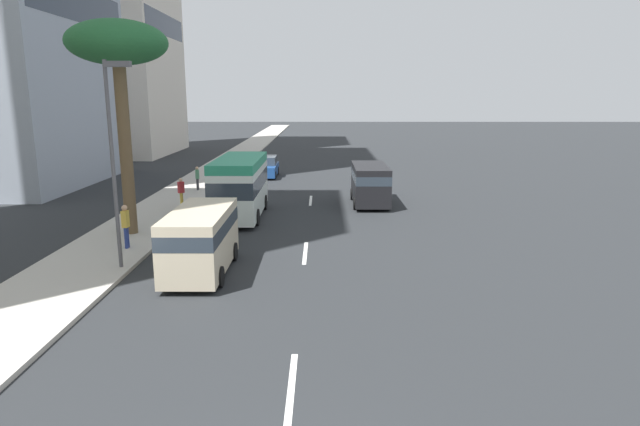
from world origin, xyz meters
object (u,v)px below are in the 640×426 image
Objects in this scene: pedestrian_by_tree at (181,191)px; street_lamp at (114,144)px; van_lead at (370,182)px; palm_tree at (118,49)px; pedestrian_near_lamp at (197,177)px; van_second at (201,237)px; minibus_third at (240,185)px; pedestrian_mid_block at (126,224)px; car_fourth at (266,167)px.

street_lamp is (-11.12, -0.67, 3.64)m from pedestrian_by_tree.
palm_tree reaches higher than van_lead.
pedestrian_near_lamp is at bearing -2.18° from palm_tree.
van_second is 9.31m from minibus_third.
pedestrian_near_lamp is 0.17× the size of palm_tree.
palm_tree reaches higher than pedestrian_near_lamp.
pedestrian_mid_block reaches higher than pedestrian_near_lamp.
van_lead is at bearing -130.55° from pedestrian_near_lamp.
pedestrian_by_tree is at bearing 97.29° from van_lead.
pedestrian_mid_block is at bearing 132.10° from van_lead.
minibus_third is 0.71× the size of palm_tree.
palm_tree is 6.40m from street_lamp.
pedestrian_mid_block is 0.19× the size of palm_tree.
car_fourth is at bearing -179.82° from van_second.
pedestrian_near_lamp is (4.18, 11.28, -0.34)m from van_lead.
street_lamp is at bearing -94.32° from van_second.
van_second is at bearing -140.04° from palm_tree.
minibus_third is 4.22× the size of pedestrian_near_lamp.
car_fourth is 21.57m from pedestrian_mid_block.
minibus_third is 4.28m from pedestrian_by_tree.
van_second reaches higher than pedestrian_by_tree.
van_second is 11.91m from pedestrian_by_tree.
pedestrian_by_tree is at bearing -118.94° from minibus_third.
van_second is 0.67× the size of street_lamp.
van_second is 4.65m from pedestrian_mid_block.
pedestrian_near_lamp is at bearing -166.78° from van_second.
van_second reaches higher than pedestrian_mid_block.
minibus_third reaches higher than pedestrian_by_tree.
pedestrian_mid_block is at bearing 16.91° from street_lamp.
pedestrian_by_tree is at bearing 163.29° from pedestrian_near_lamp.
pedestrian_near_lamp is (16.92, 3.97, -0.33)m from van_second.
car_fourth is 24.29m from street_lamp.
pedestrian_mid_block is at bearing -126.50° from van_second.
car_fourth is 13.18m from pedestrian_by_tree.
van_second is at bearing -0.36° from minibus_third.
minibus_third is at bearing -18.43° from street_lamp.
van_lead is 3.11× the size of pedestrian_near_lamp.
street_lamp is at bearing -18.43° from minibus_third.
pedestrian_by_tree is (11.34, 3.63, -0.29)m from van_second.
palm_tree is 1.27× the size of street_lamp.
car_fourth is 8.10m from pedestrian_near_lamp.
palm_tree is (-7.47, 11.72, 6.99)m from van_lead.
van_lead is 12.03m from pedestrian_near_lamp.
van_lead reaches higher than car_fourth.
pedestrian_by_tree is at bearing -162.23° from van_second.
car_fourth is 0.46× the size of palm_tree.
street_lamp reaches higher than pedestrian_near_lamp.
pedestrian_mid_block is 8.58m from pedestrian_by_tree.
minibus_third is at bearing 179.64° from van_second.
car_fourth is 2.35× the size of pedestrian_mid_block.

